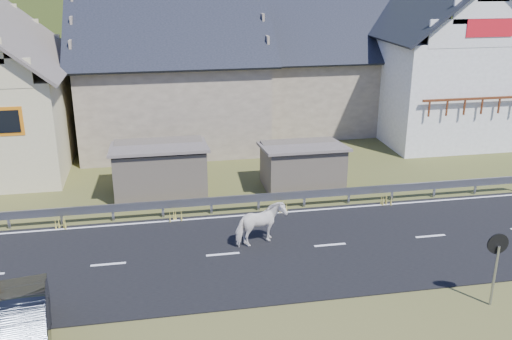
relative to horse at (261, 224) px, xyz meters
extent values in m
plane|color=#37431A|center=(-1.49, -0.57, -0.83)|extent=(160.00, 160.00, 0.00)
cube|color=black|center=(-1.49, -0.57, -0.81)|extent=(60.00, 7.00, 0.04)
cube|color=silver|center=(-1.49, -0.57, -0.79)|extent=(60.00, 6.60, 0.01)
cube|color=#93969B|center=(-1.49, 3.11, -0.25)|extent=(28.00, 0.08, 0.34)
cube|color=#93969B|center=(-9.49, 3.13, -0.48)|extent=(0.10, 0.06, 0.70)
cube|color=#93969B|center=(-7.49, 3.13, -0.48)|extent=(0.10, 0.06, 0.70)
cube|color=#93969B|center=(-5.49, 3.13, -0.48)|extent=(0.10, 0.06, 0.70)
cube|color=#93969B|center=(-3.49, 3.13, -0.48)|extent=(0.10, 0.06, 0.70)
cube|color=#93969B|center=(-1.49, 3.13, -0.48)|extent=(0.10, 0.06, 0.70)
cube|color=#93969B|center=(0.51, 3.13, -0.48)|extent=(0.10, 0.06, 0.70)
cube|color=#93969B|center=(2.51, 3.13, -0.48)|extent=(0.10, 0.06, 0.70)
cube|color=#93969B|center=(4.51, 3.13, -0.48)|extent=(0.10, 0.06, 0.70)
cube|color=#93969B|center=(6.51, 3.13, -0.48)|extent=(0.10, 0.06, 0.70)
cube|color=#93969B|center=(8.51, 3.13, -0.48)|extent=(0.10, 0.06, 0.70)
cube|color=#93969B|center=(10.51, 3.13, -0.48)|extent=(0.10, 0.06, 0.70)
cube|color=brown|center=(-3.49, 5.93, 0.27)|extent=(4.30, 3.30, 2.40)
cube|color=brown|center=(3.01, 5.43, 0.17)|extent=(3.80, 2.90, 2.20)
cube|color=orange|center=(-9.89, 6.93, 2.57)|extent=(1.30, 0.12, 1.30)
cube|color=tan|center=(-2.49, 14.43, 1.67)|extent=(10.00, 9.00, 5.00)
cube|color=tan|center=(7.51, 16.43, 1.47)|extent=(9.00, 8.00, 4.60)
cube|color=white|center=(13.51, 13.43, 2.17)|extent=(8.00, 10.00, 6.00)
cube|color=red|center=(13.51, 8.40, 5.97)|extent=(2.60, 0.06, 0.90)
cube|color=#622C15|center=(13.51, 8.18, 2.37)|extent=(6.80, 0.12, 0.12)
ellipsoid|color=#2F3D16|center=(3.51, 179.43, -20.83)|extent=(440.00, 280.00, 260.00)
imported|color=white|center=(0.00, 0.00, 0.00)|extent=(1.49, 2.06, 1.59)
imported|color=black|center=(-7.51, -5.33, -0.03)|extent=(2.48, 5.11, 1.61)
cylinder|color=#93969B|center=(6.17, -5.19, 0.16)|extent=(0.08, 0.08, 1.99)
cylinder|color=black|center=(6.17, -5.11, 1.21)|extent=(0.66, 0.09, 0.66)
cylinder|color=white|center=(6.17, -5.07, 1.21)|extent=(0.56, 0.06, 0.56)
camera|label=1|loc=(-3.62, -18.67, 8.96)|focal=40.00mm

